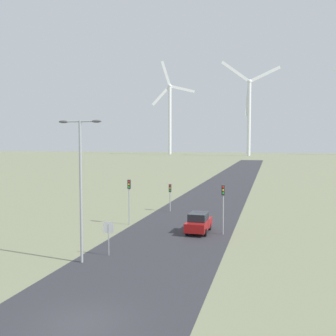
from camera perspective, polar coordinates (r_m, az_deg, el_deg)
ground_plane at (r=19.58m, az=-12.41°, el=-21.09°), size 600.00×600.00×0.00m
road_surface at (r=64.82m, az=7.30°, el=-3.53°), size 10.00×240.00×0.01m
streetlamp at (r=27.07m, az=-12.57°, el=-0.80°), size 3.13×0.32×9.68m
stop_sign_near at (r=29.01m, az=-8.63°, el=-9.18°), size 0.81×0.07×2.47m
traffic_light_post_near_left at (r=39.22m, az=-5.66°, el=-3.48°), size 0.28×0.34×4.48m
traffic_light_post_near_right at (r=35.13m, az=8.00°, el=-4.40°), size 0.28×0.34×4.43m
traffic_light_post_mid_left at (r=46.60m, az=0.30°, el=-3.43°), size 0.28×0.34×3.23m
car_approaching at (r=36.04m, az=4.46°, el=-7.92°), size 1.92×4.15×1.83m
wind_turbine_far_left at (r=269.85m, az=0.26°, el=8.01°), size 28.08×9.59×62.99m
wind_turbine_left at (r=244.50m, az=11.68°, el=8.28°), size 34.77×10.17×56.86m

